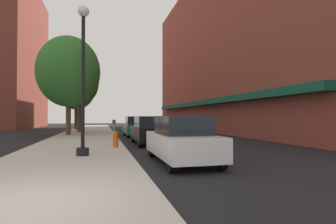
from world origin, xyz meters
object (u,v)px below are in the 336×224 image
fire_hydrant (116,139)px  tree_mid (76,88)px  car_white (182,140)px  car_black (149,131)px  car_green (136,127)px  tree_near (79,83)px  tree_far (69,72)px  parking_meter_near (115,127)px  parking_meter_far (113,127)px  lamppost (83,77)px

fire_hydrant → tree_mid: (-3.68, 20.91, 4.59)m
car_white → car_black: bearing=89.7°
car_green → car_black: bearing=-91.3°
tree_near → tree_far: (-0.51, -4.42, 0.42)m
parking_meter_near → parking_meter_far: 1.50m
tree_near → car_white: 19.92m
lamppost → car_white: lamppost is taller
lamppost → car_white: (3.48, -1.83, -2.39)m
car_green → parking_meter_far: bearing=-123.0°
tree_mid → car_black: (5.76, -18.80, -4.30)m
lamppost → parking_meter_far: 8.42m
tree_near → tree_mid: 6.52m
tree_mid → car_black: tree_mid is taller
car_green → tree_far: bearing=163.4°
lamppost → car_green: 11.89m
lamppost → parking_meter_far: (1.53, 7.97, -2.25)m
tree_near → tree_far: bearing=-96.5°
fire_hydrant → car_green: (2.08, 8.54, 0.29)m
car_white → car_black: same height
lamppost → fire_hydrant: lamppost is taller
tree_mid → car_black: bearing=-73.0°
tree_far → car_white: 16.09m
parking_meter_near → car_green: (1.95, 4.64, -0.14)m
fire_hydrant → parking_meter_far: bearing=88.6°
fire_hydrant → parking_meter_far: parking_meter_far is taller
parking_meter_far → car_green: size_ratio=0.30×
tree_mid → tree_far: bearing=-88.3°
tree_near → car_white: size_ratio=1.64×
fire_hydrant → tree_near: size_ratio=0.11×
parking_meter_near → tree_near: bearing=105.8°
tree_near → parking_meter_far: bearing=-71.8°
car_black → fire_hydrant: bearing=-136.7°
parking_meter_near → car_green: bearing=67.2°
lamppost → car_green: lamppost is taller
tree_far → parking_meter_near: bearing=-60.4°
parking_meter_near → car_black: (1.95, -1.79, -0.14)m
tree_near → tree_far: 4.47m
parking_meter_near → tree_mid: 17.92m
fire_hydrant → parking_meter_far: (0.13, 5.39, 0.43)m
parking_meter_far → car_black: bearing=-59.3°
car_green → tree_near: bearing=128.6°
fire_hydrant → car_white: bearing=-64.7°
parking_meter_far → tree_near: tree_near is taller
tree_far → lamppost: bearing=-81.2°
tree_mid → car_black: size_ratio=1.77×
tree_far → car_black: tree_far is taller
tree_far → car_black: 10.64m
tree_near → car_white: tree_near is taller
parking_meter_near → parking_meter_far: (0.00, 1.50, 0.00)m
fire_hydrant → car_green: size_ratio=0.18×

